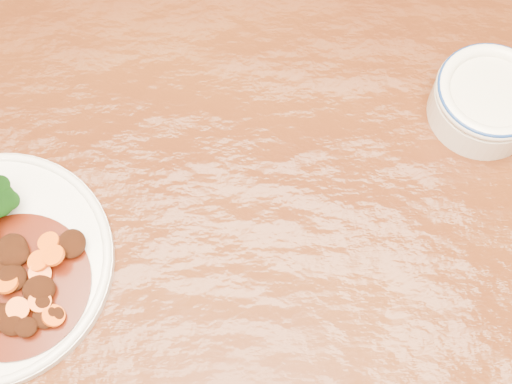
{
  "coord_description": "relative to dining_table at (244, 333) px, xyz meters",
  "views": [
    {
      "loc": [
        0.01,
        -0.17,
        1.39
      ],
      "look_at": [
        0.02,
        0.11,
        0.77
      ],
      "focal_mm": 50.0,
      "sensor_mm": 36.0,
      "label": 1
    }
  ],
  "objects": [
    {
      "name": "dining_table",
      "position": [
        0.0,
        0.0,
        0.0
      ],
      "size": [
        1.54,
        0.96,
        0.75
      ],
      "rotation": [
        0.0,
        0.0,
        -0.04
      ],
      "color": "#50260E",
      "rests_on": "ground"
    },
    {
      "name": "mince_stew",
      "position": [
        -0.21,
        0.03,
        0.1
      ],
      "size": [
        0.14,
        0.14,
        0.03
      ],
      "color": "#4A1207",
      "rests_on": "dinner_plate"
    },
    {
      "name": "dip_bowl",
      "position": [
        0.25,
        0.21,
        0.11
      ],
      "size": [
        0.11,
        0.11,
        0.05
      ],
      "rotation": [
        0.0,
        0.0,
        -0.18
      ],
      "color": "silver",
      "rests_on": "dining_table"
    }
  ]
}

